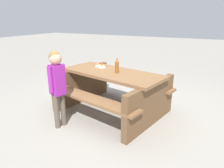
# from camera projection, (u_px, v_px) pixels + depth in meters

# --- Properties ---
(ground_plane) EXTENTS (30.00, 30.00, 0.00)m
(ground_plane) POSITION_uv_depth(u_px,v_px,m) (112.00, 111.00, 3.76)
(ground_plane) COLOR gray
(ground_plane) RESTS_ON ground
(picnic_table) EXTENTS (2.05, 1.75, 0.75)m
(picnic_table) POSITION_uv_depth(u_px,v_px,m) (112.00, 88.00, 3.62)
(picnic_table) COLOR brown
(picnic_table) RESTS_ON ground
(soda_bottle) EXTENTS (0.07, 0.07, 0.25)m
(soda_bottle) POSITION_uv_depth(u_px,v_px,m) (117.00, 66.00, 3.42)
(soda_bottle) COLOR brown
(soda_bottle) RESTS_ON picnic_table
(hotdog_tray) EXTENTS (0.21, 0.18, 0.08)m
(hotdog_tray) POSITION_uv_depth(u_px,v_px,m) (100.00, 66.00, 3.82)
(hotdog_tray) COLOR white
(hotdog_tray) RESTS_ON picnic_table
(child_in_coat) EXTENTS (0.20, 0.29, 1.19)m
(child_in_coat) POSITION_uv_depth(u_px,v_px,m) (57.00, 80.00, 3.01)
(child_in_coat) COLOR brown
(child_in_coat) RESTS_ON ground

